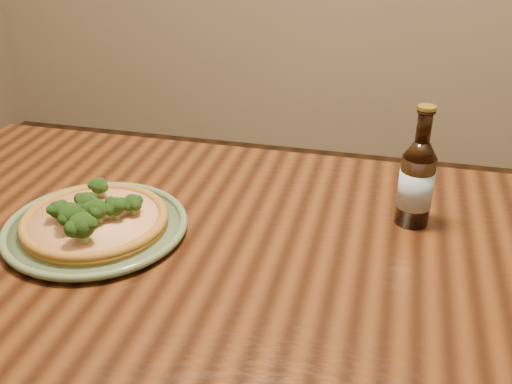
% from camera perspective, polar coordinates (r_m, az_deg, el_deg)
% --- Properties ---
extents(table, '(1.60, 0.90, 0.75)m').
position_cam_1_polar(table, '(1.00, 3.41, -12.01)').
color(table, '#46220F').
rests_on(table, ground).
extents(plate, '(0.32, 0.32, 0.02)m').
position_cam_1_polar(plate, '(1.07, -14.99, -3.24)').
color(plate, '#566847').
rests_on(plate, table).
extents(pizza, '(0.25, 0.25, 0.07)m').
position_cam_1_polar(pizza, '(1.06, -15.15, -2.52)').
color(pizza, '#996622').
rests_on(pizza, plate).
extents(beer_bottle, '(0.06, 0.06, 0.22)m').
position_cam_1_polar(beer_bottle, '(1.07, 15.03, 0.97)').
color(beer_bottle, black).
rests_on(beer_bottle, table).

